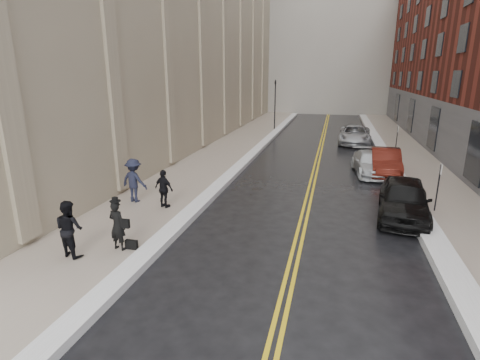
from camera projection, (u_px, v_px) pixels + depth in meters
The scene contains 18 objects.
ground at pixel (196, 288), 10.54m from camera, with size 160.00×160.00×0.00m, color black.
sidewalk_left at pixel (216, 158), 26.49m from camera, with size 4.00×64.00×0.15m, color gray.
sidewalk_right at pixel (423, 169), 23.31m from camera, with size 3.00×64.00×0.15m, color gray.
lane_stripe_a at pixel (315, 164), 24.89m from camera, with size 0.12×64.00×0.01m, color gold.
lane_stripe_b at pixel (318, 164), 24.83m from camera, with size 0.12×64.00×0.01m, color gold.
snow_ridge_left at pixel (248, 159), 25.93m from camera, with size 0.70×60.80×0.26m, color white.
snow_ridge_right at pixel (391, 166), 23.73m from camera, with size 0.85×60.80×0.30m, color white.
traffic_signal at pixel (275, 101), 38.26m from camera, with size 0.18×0.15×5.20m.
parking_sign_near at pixel (438, 184), 15.76m from camera, with size 0.06×0.35×2.23m.
parking_sign_far at pixel (397, 138), 26.94m from camera, with size 0.06×0.35×2.23m.
car_black at pixel (404, 199), 15.48m from camera, with size 1.95×4.86×1.66m, color black.
car_maroon at pixel (385, 162), 22.27m from camera, with size 1.62×4.64×1.53m, color #47130C.
car_silver_near at pixel (370, 163), 22.36m from camera, with size 1.83×4.51×1.31m, color #B0B4B9.
car_silver_far at pixel (355, 135), 31.94m from camera, with size 2.57×5.58×1.55m, color #A4A7AC.
pedestrian_main at pixel (117, 226), 12.35m from camera, with size 0.62×0.41×1.70m, color black.
pedestrian_a at pixel (69, 229), 11.90m from camera, with size 0.91×0.71×1.86m, color black.
pedestrian_b at pixel (134, 180), 16.98m from camera, with size 1.29×0.74×2.00m, color black.
pedestrian_c at pixel (164, 189), 16.27m from camera, with size 0.99×0.41×1.69m, color black.
Camera 1 is at (3.48, -8.70, 5.85)m, focal length 28.00 mm.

